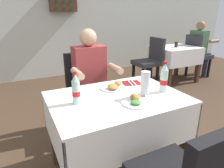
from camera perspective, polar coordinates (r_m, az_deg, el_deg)
back_wall at (r=4.73m, az=-18.65°, el=19.50°), size 11.00×0.12×2.93m
main_dining_table at (r=1.73m, az=1.50°, el=-9.09°), size 1.12×0.80×0.75m
chair_far_diner_seat at (r=2.40m, az=-7.40°, el=-1.25°), size 0.44×0.50×0.97m
seated_diner_far at (r=2.26m, az=-5.93°, el=1.69°), size 0.50×0.46×1.26m
plate_near_camera at (r=1.54m, az=7.04°, el=-4.91°), size 0.24×0.24×0.06m
plate_far_diner at (r=1.82m, az=0.39°, el=-0.76°), size 0.24×0.24×0.06m
beer_glass_left at (r=1.63m, az=9.62°, el=-0.09°), size 0.07×0.07×0.22m
cola_bottle_primary at (r=1.77m, az=14.86°, el=1.47°), size 0.07×0.07×0.28m
cola_bottle_secondary at (r=1.51m, az=-10.43°, el=-1.71°), size 0.06×0.06×0.26m
napkin_cutlery_set at (r=1.97m, az=5.67°, el=0.37°), size 0.20×0.20×0.01m
background_dining_table at (r=4.43m, az=17.83°, el=7.74°), size 0.91×0.73×0.75m
background_chair_left at (r=4.00m, az=10.92°, el=7.09°), size 0.50×0.44×0.97m
background_chair_right at (r=4.91m, az=23.47°, el=8.14°), size 0.50×0.44×0.97m
background_patron at (r=4.92m, az=24.10°, el=9.94°), size 0.46×0.50×1.26m
background_table_tumbler at (r=4.35m, az=18.15°, el=10.87°), size 0.06×0.06×0.11m
wall_bottle_rack at (r=4.65m, az=-14.09°, el=22.30°), size 0.56×0.21×0.42m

